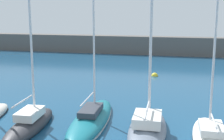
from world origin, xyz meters
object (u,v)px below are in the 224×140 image
object	(u,v)px
sailboat_charcoal_second	(30,123)
sailboat_white_fifth	(211,137)
sailboat_teal_third	(91,119)
mooring_buoy_yellow	(155,76)
sailboat_slate_fourth	(148,127)

from	to	relation	value
sailboat_charcoal_second	sailboat_white_fifth	world-z (taller)	sailboat_white_fifth
sailboat_teal_third	sailboat_white_fifth	bearing A→B (deg)	-102.28
sailboat_teal_third	sailboat_white_fifth	distance (m)	7.47
mooring_buoy_yellow	sailboat_white_fifth	bearing A→B (deg)	-73.40
sailboat_white_fifth	mooring_buoy_yellow	world-z (taller)	sailboat_white_fifth
sailboat_slate_fourth	mooring_buoy_yellow	xyz separation A→B (m)	(-1.47, 16.76, -0.45)
sailboat_charcoal_second	mooring_buoy_yellow	distance (m)	18.66
sailboat_charcoal_second	sailboat_teal_third	size ratio (longest dim) A/B	0.69
sailboat_teal_third	sailboat_slate_fourth	size ratio (longest dim) A/B	1.32
sailboat_charcoal_second	sailboat_white_fifth	xyz separation A→B (m)	(10.74, 0.80, -0.12)
sailboat_charcoal_second	sailboat_teal_third	world-z (taller)	sailboat_teal_third
sailboat_teal_third	mooring_buoy_yellow	world-z (taller)	sailboat_teal_third
sailboat_charcoal_second	sailboat_teal_third	xyz separation A→B (m)	(3.35, 1.88, -0.08)
sailboat_charcoal_second	sailboat_teal_third	bearing A→B (deg)	-65.47
sailboat_white_fifth	mooring_buoy_yellow	distance (m)	17.71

